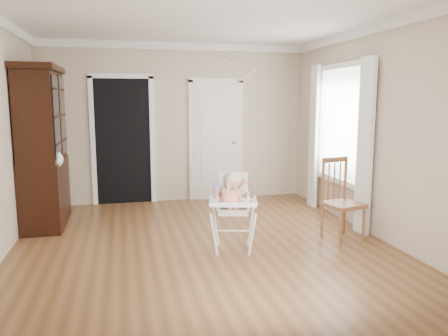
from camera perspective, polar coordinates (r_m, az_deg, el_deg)
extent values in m
plane|color=brown|center=(5.41, -2.81, -10.02)|extent=(5.00, 5.00, 0.00)
plane|color=white|center=(5.21, -3.05, 19.35)|extent=(5.00, 5.00, 0.00)
plane|color=#C4B099|center=(7.60, -6.29, 5.82)|extent=(4.50, 0.00, 4.50)
plane|color=#C4B099|center=(5.96, 18.95, 4.53)|extent=(0.00, 5.00, 5.00)
cube|color=black|center=(7.56, -13.04, 3.34)|extent=(0.90, 0.03, 2.10)
cube|color=white|center=(7.57, -16.76, 3.20)|extent=(0.08, 0.05, 2.18)
cube|color=white|center=(7.57, -9.32, 3.46)|extent=(0.08, 0.05, 2.18)
cube|color=white|center=(7.53, -13.34, 11.62)|extent=(1.06, 0.05, 0.08)
cube|color=white|center=(7.72, -1.06, 3.49)|extent=(0.80, 0.05, 2.05)
cube|color=white|center=(7.64, -4.30, 3.42)|extent=(0.08, 0.05, 2.13)
cube|color=white|center=(7.83, 2.09, 3.57)|extent=(0.08, 0.05, 2.13)
sphere|color=gold|center=(7.76, 1.31, 3.34)|extent=(0.06, 0.06, 0.06)
cube|color=white|center=(6.64, 15.17, 5.54)|extent=(0.02, 1.20, 1.60)
cube|color=white|center=(6.64, 15.31, 12.80)|extent=(0.06, 1.36, 0.08)
cube|color=white|center=(5.94, 17.94, 2.63)|extent=(0.08, 0.28, 2.30)
cube|color=white|center=(7.32, 11.65, 3.99)|extent=(0.08, 0.28, 2.30)
cylinder|color=white|center=(4.98, -1.31, -8.75)|extent=(0.13, 0.09, 0.54)
cylinder|color=white|center=(4.98, 3.70, -8.77)|extent=(0.09, 0.13, 0.54)
cylinder|color=white|center=(5.35, -1.11, -7.47)|extent=(0.09, 0.13, 0.54)
cylinder|color=white|center=(5.35, 3.53, -7.49)|extent=(0.13, 0.09, 0.54)
cylinder|color=white|center=(5.12, 1.20, -8.20)|extent=(0.40, 0.12, 0.02)
cube|color=beige|center=(5.09, 1.21, -5.45)|extent=(0.41, 0.40, 0.07)
cube|color=beige|center=(5.07, -0.72, -4.26)|extent=(0.11, 0.30, 0.16)
cube|color=beige|center=(5.07, 3.14, -4.28)|extent=(0.11, 0.30, 0.16)
cube|color=beige|center=(5.19, 1.22, -2.73)|extent=(0.34, 0.14, 0.39)
cube|color=white|center=(4.85, 1.21, -4.49)|extent=(0.58, 0.47, 0.03)
cube|color=white|center=(4.68, 1.20, -4.78)|extent=(0.49, 0.15, 0.04)
ellipsoid|color=beige|center=(5.09, 1.22, -3.85)|extent=(0.24, 0.21, 0.26)
sphere|color=beige|center=(5.04, 1.22, -1.52)|extent=(0.22, 0.22, 0.18)
sphere|color=red|center=(5.02, 1.22, -3.38)|extent=(0.13, 0.13, 0.13)
sphere|color=red|center=(4.98, 0.96, -2.16)|extent=(0.07, 0.07, 0.07)
sphere|color=red|center=(4.98, 2.82, -1.73)|extent=(0.06, 0.06, 0.06)
cylinder|color=silver|center=(4.83, 0.80, -4.35)|extent=(0.25, 0.25, 0.01)
cylinder|color=#EA294C|center=(4.82, 0.80, -3.71)|extent=(0.19, 0.19, 0.10)
cylinder|color=#F2E08C|center=(4.79, 1.02, -3.20)|extent=(0.09, 0.09, 0.02)
cylinder|color=#CA7B8F|center=(4.97, -0.94, -3.29)|extent=(0.08, 0.08, 0.12)
cylinder|color=#8765B1|center=(4.96, -0.94, -2.44)|extent=(0.08, 0.08, 0.03)
cone|color=#8765B1|center=(4.95, -0.95, -2.01)|extent=(0.03, 0.03, 0.04)
cube|color=black|center=(6.65, -22.26, -2.98)|extent=(0.51, 1.23, 0.92)
cube|color=black|center=(6.53, -22.82, 6.29)|extent=(0.47, 1.23, 1.23)
cube|color=black|center=(6.19, -21.03, 6.29)|extent=(0.02, 0.53, 1.07)
cube|color=black|center=(6.80, -20.34, 6.51)|extent=(0.02, 0.53, 1.07)
cube|color=black|center=(6.54, -23.16, 11.85)|extent=(0.55, 1.31, 0.08)
ellipsoid|color=white|center=(6.19, -21.18, 1.04)|extent=(0.20, 0.16, 0.23)
cube|color=brown|center=(5.70, 15.31, -4.67)|extent=(0.50, 0.50, 0.05)
cylinder|color=brown|center=(5.51, 14.99, -7.54)|extent=(0.04, 0.04, 0.45)
cylinder|color=brown|center=(5.74, 17.76, -6.99)|extent=(0.04, 0.04, 0.45)
cylinder|color=brown|center=(5.78, 12.69, -6.68)|extent=(0.04, 0.04, 0.45)
cylinder|color=brown|center=(6.00, 15.42, -6.20)|extent=(0.04, 0.04, 0.45)
cylinder|color=brown|center=(5.67, 12.80, -1.64)|extent=(0.04, 0.04, 0.58)
cylinder|color=brown|center=(5.89, 15.57, -1.35)|extent=(0.04, 0.04, 0.58)
cube|color=brown|center=(5.74, 14.31, 1.06)|extent=(0.38, 0.12, 0.06)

